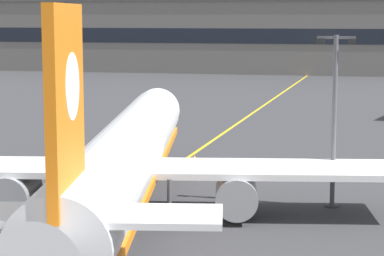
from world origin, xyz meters
name	(u,v)px	position (x,y,z in m)	size (l,w,h in m)	color
taxiway_centreline	(197,151)	(0.00, 30.00, 0.00)	(0.30, 180.00, 0.01)	yellow
airliner_foreground	(125,158)	(0.43, 8.41, 3.37)	(32.35, 41.35, 11.65)	white
apron_lamp_post	(334,117)	(11.67, 13.26, 5.33)	(2.24, 0.90, 10.10)	#515156
safety_cone_by_nose_gear	(194,158)	(0.68, 25.62, 0.26)	(0.44, 0.44, 0.55)	orange
terminal_building	(263,36)	(-5.64, 118.84, 7.05)	(116.13, 12.40, 14.09)	slate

